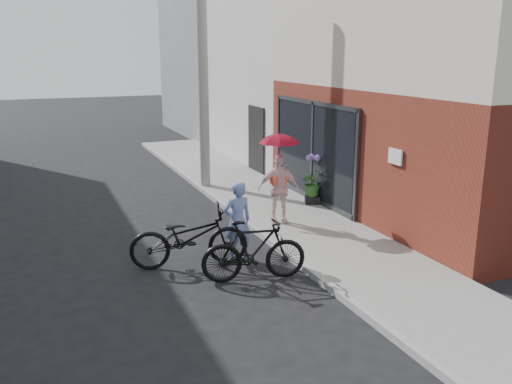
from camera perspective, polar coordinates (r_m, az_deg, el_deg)
ground at (r=9.73m, az=-0.72°, el=-8.44°), size 80.00×80.00×0.00m
sidewalk at (r=12.24m, az=4.87°, el=-3.27°), size 2.20×24.00×0.12m
curb at (r=11.77m, az=-0.15°, el=-3.95°), size 0.12×24.00×0.12m
brick_building at (r=14.77m, az=23.20°, el=10.31°), size 8.09×8.00×6.00m
plaster_building at (r=20.27m, az=8.82°, el=13.59°), size 8.00×6.00×7.00m
east_building_far at (r=26.49m, az=0.68°, el=13.97°), size 8.00×8.00×7.00m
utility_pole at (r=14.98m, az=-5.65°, el=13.37°), size 0.28×0.28×7.00m
officer at (r=10.02m, az=-1.97°, el=-3.09°), size 0.58×0.40×1.52m
bike_left at (r=9.86m, az=-7.06°, el=-4.76°), size 2.23×1.13×1.12m
bike_right at (r=9.21m, az=-0.22°, el=-6.17°), size 1.86×0.84×1.08m
kimono_woman at (r=11.87m, az=2.38°, el=0.34°), size 0.97×0.63×1.53m
parasol at (r=11.64m, az=2.43°, el=5.74°), size 0.83×0.83×0.73m
planter at (r=13.60m, az=5.96°, el=-0.79°), size 0.46×0.46×0.19m
potted_plant at (r=13.49m, az=6.00°, el=1.01°), size 0.62×0.54×0.69m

